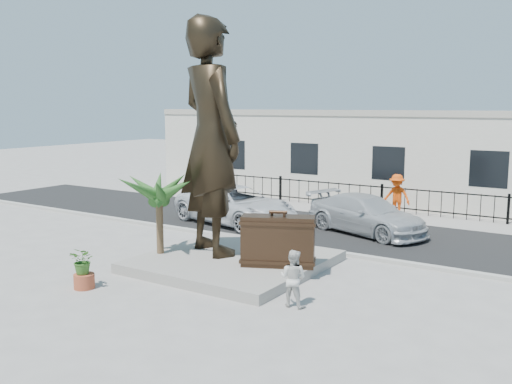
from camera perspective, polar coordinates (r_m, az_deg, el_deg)
ground at (r=16.34m, az=-3.87°, el=-8.90°), size 100.00×100.00×0.00m
street at (r=23.02m, az=8.18°, el=-3.76°), size 40.00×7.00×0.01m
curb at (r=19.96m, az=3.93°, el=-5.46°), size 40.00×0.25×0.12m
far_sidewalk at (r=26.63m, az=11.81°, el=-2.15°), size 40.00×2.50×0.02m
plinth at (r=17.74m, az=-2.25°, el=-6.95°), size 5.20×5.20×0.30m
fence at (r=27.27m, az=12.46°, el=-0.66°), size 22.00×0.10×1.20m
building at (r=31.02m, az=15.30°, el=3.32°), size 28.00×7.00×4.40m
statue at (r=17.77m, az=-4.53°, el=5.49°), size 3.14×2.68×7.30m
suitcase at (r=16.54m, az=2.21°, el=-4.92°), size 2.18×1.48×1.48m
tourist at (r=14.20m, az=3.73°, el=-8.59°), size 0.73×0.58×1.43m
car_white at (r=23.85m, az=-2.03°, el=-1.31°), size 6.06×3.73×1.57m
car_silver at (r=22.46m, az=10.99°, el=-2.22°), size 5.45×3.57×1.47m
worker at (r=25.84m, az=13.89°, el=-0.37°), size 1.29×0.81×1.92m
palm_tree at (r=18.43m, az=-9.51°, el=-6.95°), size 1.80×1.80×3.20m
planter at (r=16.33m, az=-16.80°, el=-8.53°), size 0.56×0.56×0.40m
shrub at (r=16.17m, az=-16.89°, el=-6.58°), size 0.76×0.68×0.75m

